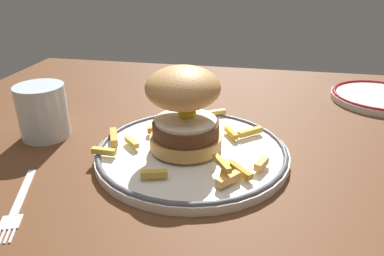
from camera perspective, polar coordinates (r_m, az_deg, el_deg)
ground_plane at (r=55.79cm, az=3.78°, el=-6.01°), size 110.93×96.71×4.00cm
dinner_plate at (r=53.96cm, az=-0.00°, el=-3.63°), size 27.88×27.88×1.60cm
burger at (r=52.05cm, az=-1.19°, el=3.38°), size 12.04×12.71×11.72cm
fries_pile at (r=51.79cm, az=0.26°, el=-3.31°), size 24.33×24.02×2.15cm
water_glass at (r=63.51cm, az=-21.91°, el=2.01°), size 7.66×7.66×8.58cm
side_plate at (r=84.26cm, az=26.94°, el=4.28°), size 18.96×18.96×1.60cm
fork at (r=48.97cm, az=-25.18°, el=-10.45°), size 6.41×13.95×0.36cm
knife at (r=76.38cm, az=-22.05°, el=2.79°), size 13.77×13.81×0.70cm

